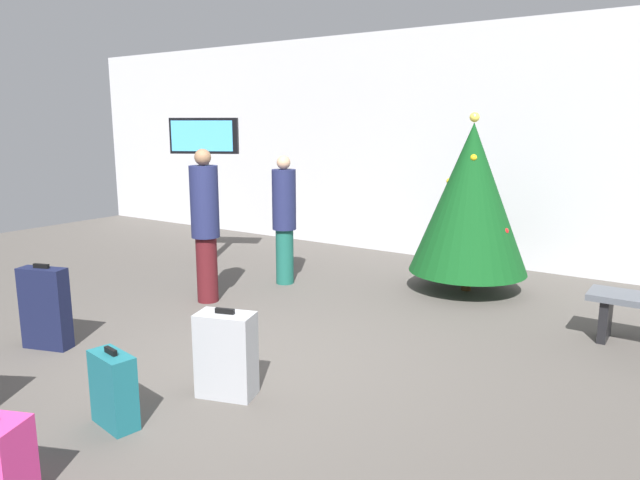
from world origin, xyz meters
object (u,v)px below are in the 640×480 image
Objects in this scene: traveller_1 at (205,222)px; flight_info_kiosk at (205,161)px; traveller_0 at (284,217)px; suitcase_4 at (45,308)px; holiday_tree at (470,199)px; suitcase_3 at (226,355)px; suitcase_0 at (114,390)px.

flight_info_kiosk is at bearing 134.53° from traveller_1.
traveller_0 is 2.07× the size of suitcase_4.
holiday_tree reaches higher than suitcase_4.
suitcase_3 is (1.60, -2.83, -0.56)m from traveller_0.
holiday_tree is 3.15× the size of suitcase_3.
traveller_0 is (-2.10, -1.02, -0.28)m from holiday_tree.
traveller_1 is at bearing -137.68° from holiday_tree.
flight_info_kiosk is 1.29× the size of traveller_0.
traveller_0 is 2.39× the size of suitcase_3.
suitcase_0 is at bearing -112.84° from suitcase_3.
flight_info_kiosk is at bearing 110.19° from suitcase_4.
suitcase_0 is 0.81× the size of suitcase_3.
traveller_0 is 3.88m from suitcase_0.
traveller_0 is (1.70, -0.31, -0.65)m from flight_info_kiosk.
suitcase_4 is at bearing -122.32° from holiday_tree.
flight_info_kiosk is 3.76m from suitcase_4.
flight_info_kiosk reaches higher than suitcase_3.
suitcase_0 is at bearing -17.93° from suitcase_4.
suitcase_0 is at bearing -100.14° from holiday_tree.
suitcase_0 is 0.85m from suitcase_3.
flight_info_kiosk is at bearing 136.47° from suitcase_3.
suitcase_4 is at bearing 162.07° from suitcase_0.
holiday_tree is at bearing 10.56° from flight_info_kiosk.
traveller_0 is 2.95× the size of suitcase_0.
traveller_1 is at bearing 138.04° from suitcase_3.
holiday_tree is at bearing 42.32° from traveller_1.
holiday_tree is 2.35m from traveller_0.
holiday_tree reaches higher than traveller_0.
flight_info_kiosk is 4.72m from suitcase_3.
suitcase_4 is (-0.20, -1.90, -0.56)m from traveller_1.
holiday_tree is at bearing 25.80° from traveller_0.
flight_info_kiosk is (-3.81, -0.71, 0.37)m from holiday_tree.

